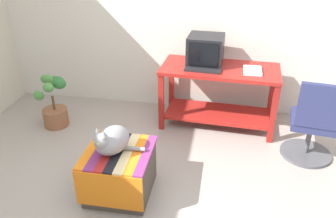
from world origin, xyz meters
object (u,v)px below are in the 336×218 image
Objects in this scene: tv_monitor at (205,50)px; book at (252,70)px; cat at (111,140)px; office_chair at (312,126)px; ottoman_with_blanket at (120,172)px; keyboard at (203,70)px; desk at (219,86)px; potted_plant at (55,107)px.

tv_monitor is 0.58m from book.
cat is at bearing -110.43° from tv_monitor.
book is 0.29× the size of office_chair.
ottoman_with_blanket is at bearing 49.61° from cat.
office_chair is at bearing 25.45° from ottoman_with_blanket.
ottoman_with_blanket is at bearing -109.34° from tv_monitor.
desk is at bearing 38.86° from keyboard.
book is at bearing -7.40° from desk.
potted_plant is at bearing -161.89° from tv_monitor.
keyboard is 0.90× the size of cat.
desk reaches higher than cat.
tv_monitor is 0.93× the size of cat.
book is 1.82m from ottoman_with_blanket.
ottoman_with_blanket is at bearing -111.35° from keyboard.
desk is 3.05× the size of cat.
office_chair reaches higher than ottoman_with_blanket.
keyboard is 0.54m from book.
desk is at bearing -22.12° from office_chair.
cat is at bearing -117.54° from desk.
book is (0.54, -0.15, -0.15)m from tv_monitor.
tv_monitor reaches higher than book.
desk is 1.11m from office_chair.
potted_plant is (-1.91, -0.37, -0.25)m from desk.
desk is 5.33× the size of book.
keyboard is at bearing -142.34° from desk.
tv_monitor is at bearing -21.46° from office_chair.
tv_monitor is at bearing 14.86° from potted_plant.
book is (0.54, 0.06, 0.00)m from keyboard.
keyboard is at bearing -88.11° from tv_monitor.
desk is 2.24× the size of ottoman_with_blanket.
keyboard is 0.66× the size of ottoman_with_blanket.
book reaches higher than desk.
office_chair is (2.87, -0.18, 0.14)m from potted_plant.
office_chair is (0.61, -0.48, -0.36)m from book.
book is at bearing 72.30° from cat.
cat is at bearing -112.52° from keyboard.
book reaches higher than ottoman_with_blanket.
desk is 1.53× the size of office_chair.
book reaches higher than cat.
tv_monitor reaches higher than keyboard.
desk is 3.41× the size of keyboard.
potted_plant reaches higher than ottoman_with_blanket.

